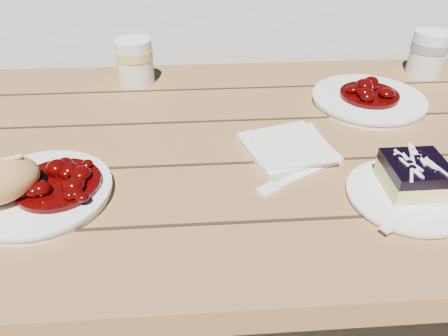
{
  "coord_description": "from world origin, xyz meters",
  "views": [
    {
      "loc": [
        -0.24,
        -0.74,
        1.21
      ],
      "look_at": [
        -0.2,
        -0.18,
        0.81
      ],
      "focal_mm": 35.0,
      "sensor_mm": 36.0,
      "label": 1
    }
  ],
  "objects": [
    {
      "name": "picnic_table",
      "position": [
        0.0,
        -0.0,
        0.59
      ],
      "size": [
        2.0,
        1.55,
        0.75
      ],
      "color": "brown",
      "rests_on": "ground"
    },
    {
      "name": "second_stew",
      "position": [
        0.15,
        0.14,
        0.79
      ],
      "size": [
        0.13,
        0.13,
        0.04
      ],
      "primitive_type": null,
      "color": "#3F0202",
      "rests_on": "second_plate"
    },
    {
      "name": "fork_table",
      "position": [
        -0.06,
        -0.13,
        0.75
      ],
      "size": [
        0.15,
        0.1,
        0.0
      ],
      "primitive_type": null,
      "rotation": [
        0.0,
        0.0,
        2.1
      ],
      "color": "white",
      "rests_on": "picnic_table"
    },
    {
      "name": "second_cup",
      "position": [
        -0.38,
        0.29,
        0.8
      ],
      "size": [
        0.09,
        0.09,
        0.11
      ],
      "primitive_type": "cylinder",
      "color": "white",
      "rests_on": "picnic_table"
    },
    {
      "name": "coffee_cup",
      "position": [
        0.36,
        0.3,
        0.8
      ],
      "size": [
        0.09,
        0.09,
        0.11
      ],
      "primitive_type": "cylinder",
      "color": "white",
      "rests_on": "picnic_table"
    },
    {
      "name": "main_plate",
      "position": [
        -0.5,
        -0.16,
        0.76
      ],
      "size": [
        0.23,
        0.23,
        0.02
      ],
      "primitive_type": "cylinder",
      "color": "white",
      "rests_on": "picnic_table"
    },
    {
      "name": "goulash_stew",
      "position": [
        -0.47,
        -0.15,
        0.79
      ],
      "size": [
        0.14,
        0.14,
        0.04
      ],
      "primitive_type": null,
      "color": "#3F0202",
      "rests_on": "main_plate"
    },
    {
      "name": "fork_dessert",
      "position": [
        0.08,
        -0.25,
        0.76
      ],
      "size": [
        0.15,
        0.1,
        0.0
      ],
      "primitive_type": null,
      "rotation": [
        0.0,
        0.0,
        -1.07
      ],
      "color": "white",
      "rests_on": "dessert_plate"
    },
    {
      "name": "second_plate",
      "position": [
        0.15,
        0.14,
        0.76
      ],
      "size": [
        0.25,
        0.25,
        0.02
      ],
      "primitive_type": "cylinder",
      "color": "white",
      "rests_on": "picnic_table"
    },
    {
      "name": "napkin_stack",
      "position": [
        -0.07,
        -0.05,
        0.76
      ],
      "size": [
        0.19,
        0.19,
        0.01
      ],
      "primitive_type": "cube",
      "rotation": [
        0.0,
        0.0,
        0.29
      ],
      "color": "white",
      "rests_on": "picnic_table"
    },
    {
      "name": "dessert_plate",
      "position": [
        0.1,
        -0.2,
        0.76
      ],
      "size": [
        0.19,
        0.19,
        0.01
      ],
      "primitive_type": "cylinder",
      "color": "white",
      "rests_on": "picnic_table"
    },
    {
      "name": "blueberry_cake",
      "position": [
        0.11,
        -0.18,
        0.79
      ],
      "size": [
        0.1,
        0.1,
        0.05
      ],
      "rotation": [
        0.0,
        0.0,
        0.01
      ],
      "color": "#F3E084",
      "rests_on": "dessert_plate"
    }
  ]
}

